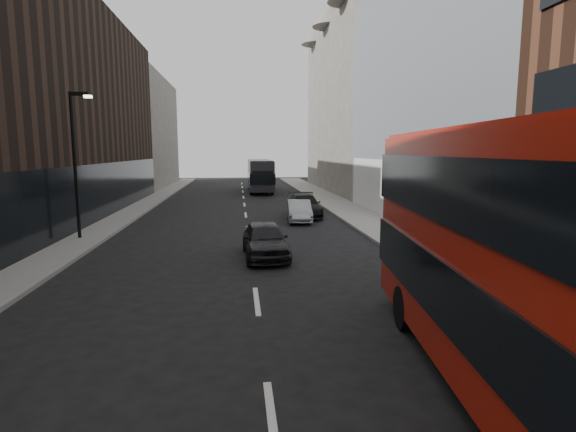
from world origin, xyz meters
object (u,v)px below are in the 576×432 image
object	(u,v)px
car_b	(299,211)
car_c	(304,206)
car_a	(265,240)
street_lamp	(76,155)
grey_bus	(260,175)
red_bus	(547,261)

from	to	relation	value
car_b	car_c	bearing A→B (deg)	77.02
car_a	car_c	world-z (taller)	car_c
street_lamp	grey_bus	bearing A→B (deg)	68.56
street_lamp	car_b	distance (m)	12.94
red_bus	car_a	xyz separation A→B (m)	(-3.76, 11.82, -1.92)
red_bus	car_a	bearing A→B (deg)	113.87
street_lamp	car_c	size ratio (longest dim) A/B	1.36
red_bus	car_b	xyz separation A→B (m)	(-1.06, 21.14, -2.01)
car_a	car_b	bearing A→B (deg)	71.69
red_bus	grey_bus	xyz separation A→B (m)	(-2.45, 42.06, -0.84)
street_lamp	car_c	xyz separation A→B (m)	(12.12, 6.87, -3.44)
red_bus	grey_bus	size ratio (longest dim) A/B	1.15
red_bus	grey_bus	bearing A→B (deg)	99.59
car_a	car_b	xyz separation A→B (m)	(2.70, 9.32, -0.08)
grey_bus	car_c	world-z (taller)	grey_bus
street_lamp	red_bus	bearing A→B (deg)	-52.46
car_a	car_c	distance (m)	11.86
car_c	car_b	bearing A→B (deg)	-104.34
street_lamp	grey_bus	xyz separation A→B (m)	(10.10, 25.72, -2.36)
red_bus	car_a	size ratio (longest dim) A/B	2.77
red_bus	grey_bus	distance (m)	42.14
street_lamp	car_a	bearing A→B (deg)	-27.18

